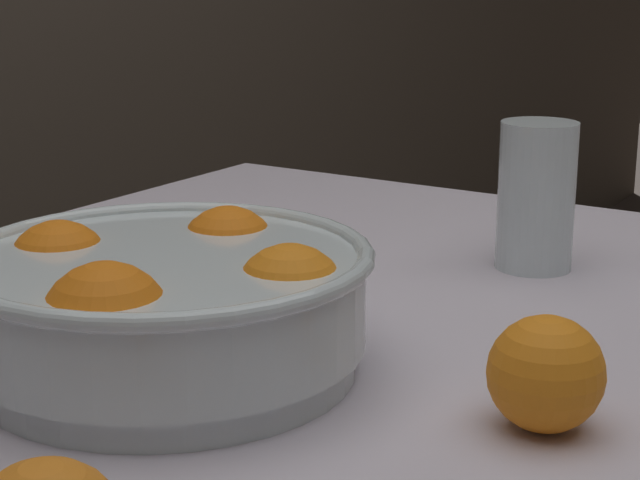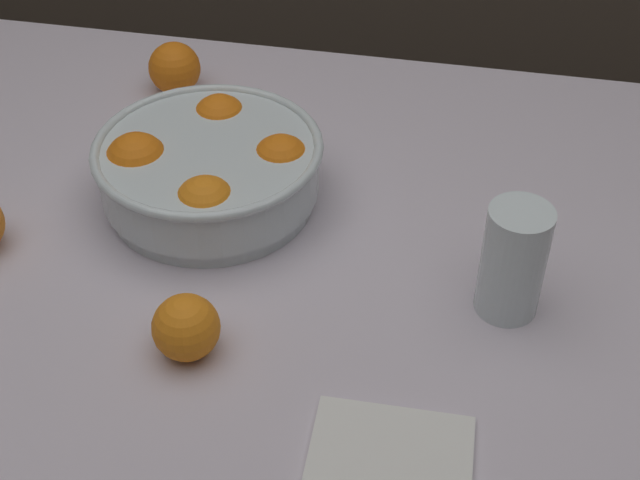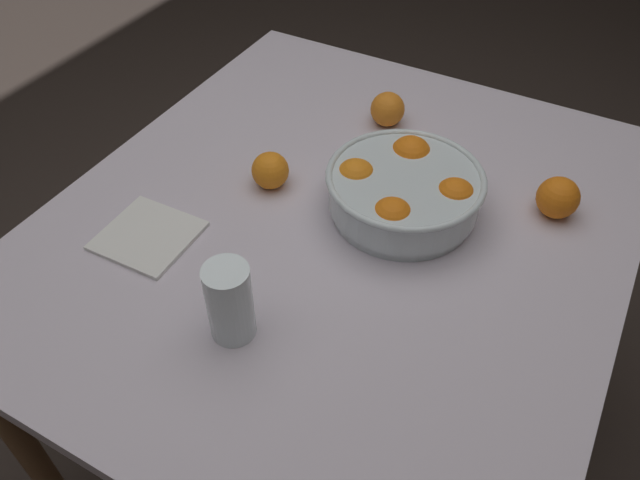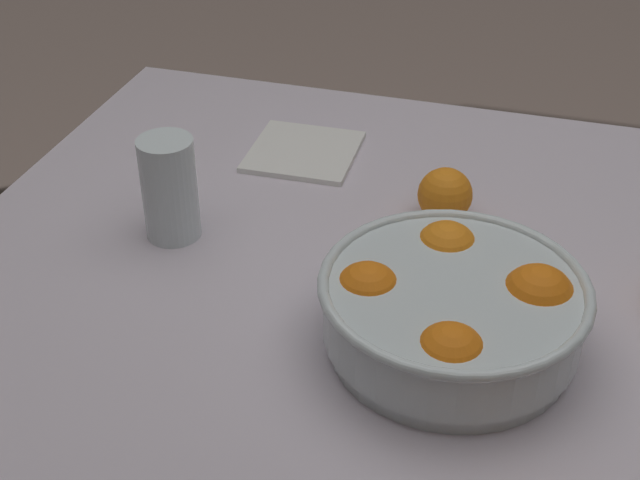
# 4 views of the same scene
# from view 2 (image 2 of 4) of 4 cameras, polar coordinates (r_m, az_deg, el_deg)

# --- Properties ---
(dining_table) EXTENTS (1.13, 0.99, 0.74)m
(dining_table) POSITION_cam_2_polar(r_m,az_deg,el_deg) (1.10, -4.41, -4.10)
(dining_table) COLOR silver
(dining_table) RESTS_ON ground_plane
(fruit_bowl) EXTENTS (0.28, 0.28, 0.10)m
(fruit_bowl) POSITION_cam_2_polar(r_m,az_deg,el_deg) (1.10, -7.10, 4.54)
(fruit_bowl) COLOR silver
(fruit_bowl) RESTS_ON dining_table
(juice_glass) EXTENTS (0.07, 0.07, 0.13)m
(juice_glass) POSITION_cam_2_polar(r_m,az_deg,el_deg) (0.96, 12.21, -1.64)
(juice_glass) COLOR #F4A314
(juice_glass) RESTS_ON dining_table
(orange_loose_near_bowl) EXTENTS (0.08, 0.08, 0.08)m
(orange_loose_near_bowl) POSITION_cam_2_polar(r_m,az_deg,el_deg) (1.33, -9.29, 10.80)
(orange_loose_near_bowl) COLOR orange
(orange_loose_near_bowl) RESTS_ON dining_table
(orange_loose_front) EXTENTS (0.07, 0.07, 0.07)m
(orange_loose_front) POSITION_cam_2_polar(r_m,az_deg,el_deg) (0.92, -8.57, -5.56)
(orange_loose_front) COLOR orange
(orange_loose_front) RESTS_ON dining_table
(napkin) EXTENTS (0.15, 0.16, 0.01)m
(napkin) POSITION_cam_2_polar(r_m,az_deg,el_deg) (0.84, 4.35, -14.80)
(napkin) COLOR white
(napkin) RESTS_ON dining_table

